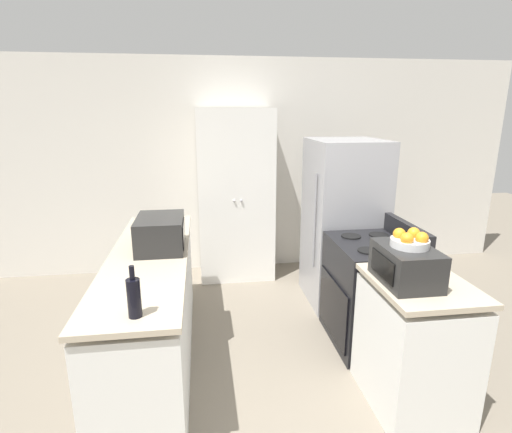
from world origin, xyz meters
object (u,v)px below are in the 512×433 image
Objects in this scene: microwave at (161,233)px; refrigerator at (343,223)px; wine_bottle at (134,297)px; toaster_oven at (406,265)px; stove at (370,292)px; fruit_bowl at (410,240)px; pantry_cabinet at (236,196)px.

refrigerator is at bearing 21.97° from microwave.
wine_bottle reaches higher than toaster_oven.
stove is 4.48× the size of fruit_bowl.
microwave is 1.86m from fruit_bowl.
wine_bottle is (-0.04, -1.10, -0.02)m from microwave.
pantry_cabinet is at bearing 73.43° from wine_bottle.
refrigerator is 3.45× the size of microwave.
refrigerator is at bearing 84.64° from fruit_bowl.
refrigerator is 5.83× the size of wine_bottle.
microwave is (-1.79, -0.72, 0.19)m from refrigerator.
microwave is at bearing 87.80° from wine_bottle.
pantry_cabinet is 8.40× the size of fruit_bowl.
fruit_bowl is (0.90, -2.39, 0.19)m from pantry_cabinet.
stove is at bearing -57.89° from pantry_cabinet.
wine_bottle reaches higher than stove.
stove is 3.66× the size of wine_bottle.
stove is 1.06m from fruit_bowl.
microwave is 1.11× the size of toaster_oven.
pantry_cabinet is 1.18× the size of refrigerator.
pantry_cabinet is 6.86× the size of wine_bottle.
pantry_cabinet reaches higher than stove.
stove is 2.13m from wine_bottle.
pantry_cabinet reaches higher than wine_bottle.
refrigerator is (1.05, -0.80, -0.15)m from pantry_cabinet.
stove is at bearing -92.11° from refrigerator.
refrigerator is 2.58m from wine_bottle.
toaster_oven is at bearing -95.91° from refrigerator.
wine_bottle is (-1.80, -0.99, 0.56)m from stove.
refrigerator is at bearing -37.20° from pantry_cabinet.
fruit_bowl reaches higher than wine_bottle.
fruit_bowl is (1.68, 0.23, 0.17)m from wine_bottle.
microwave is at bearing 176.52° from stove.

